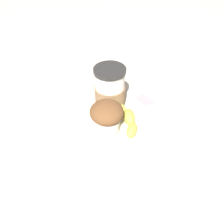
# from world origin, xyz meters

# --- Properties ---
(ground_plane) EXTENTS (3.00, 3.00, 0.00)m
(ground_plane) POSITION_xyz_m (0.00, 0.00, 0.00)
(ground_plane) COLOR beige
(paper_napkin) EXTENTS (0.26, 0.26, 0.00)m
(paper_napkin) POSITION_xyz_m (0.00, 0.00, 0.00)
(paper_napkin) COLOR beige
(paper_napkin) RESTS_ON ground_plane
(coffee_cup) EXTENTS (0.09, 0.09, 0.13)m
(coffee_cup) POSITION_xyz_m (-0.05, 0.06, 0.06)
(coffee_cup) COLOR white
(coffee_cup) RESTS_ON paper_napkin
(muffin) EXTENTS (0.09, 0.09, 0.09)m
(muffin) POSITION_xyz_m (0.00, -0.02, 0.05)
(muffin) COLOR white
(muffin) RESTS_ON paper_napkin
(banana) EXTENTS (0.17, 0.10, 0.03)m
(banana) POSITION_xyz_m (0.00, 0.04, 0.02)
(banana) COLOR #D6CC4C
(banana) RESTS_ON paper_napkin
(sugar_packet) EXTENTS (0.06, 0.05, 0.01)m
(sugar_packet) POSITION_xyz_m (0.02, 0.15, 0.00)
(sugar_packet) COLOR pink
(sugar_packet) RESTS_ON ground_plane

